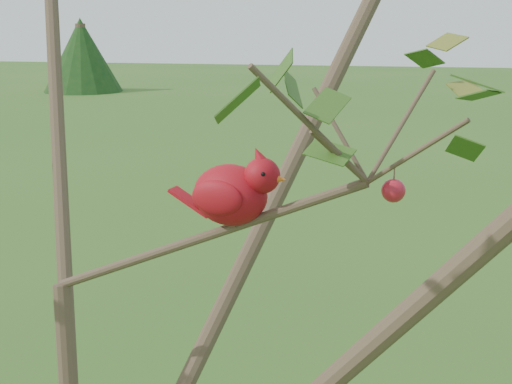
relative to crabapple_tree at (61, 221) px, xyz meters
The scene contains 3 objects.
crabapple_tree is the anchor object (origin of this frame).
cardinal 0.31m from the crabapple_tree, 17.88° to the left, with size 0.23×0.13×0.16m.
distant_trees 23.85m from the crabapple_tree, 87.10° to the left, with size 39.02×11.86×3.84m.
Camera 1 is at (0.62, -1.12, 2.46)m, focal length 50.00 mm.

